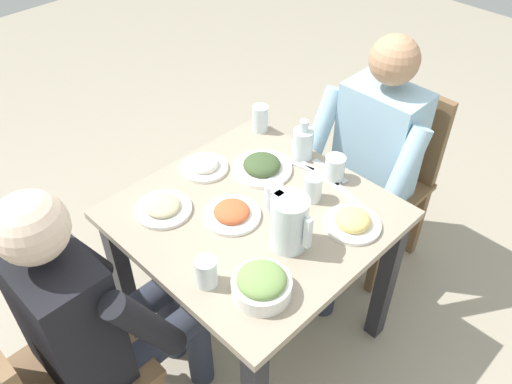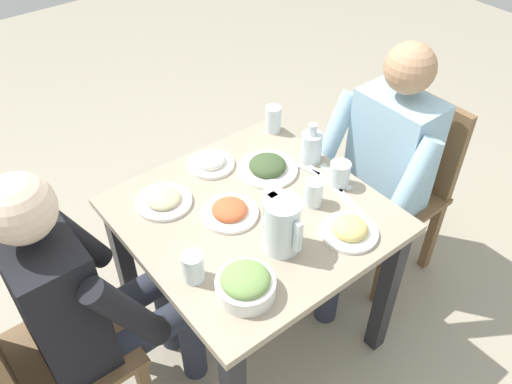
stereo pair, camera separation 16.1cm
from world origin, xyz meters
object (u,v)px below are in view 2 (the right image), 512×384
at_px(plate_rice_curry, 230,211).
at_px(water_glass_by_pitcher, 314,192).
at_px(water_glass_near_right, 273,197).
at_px(water_glass_center, 193,267).
at_px(chair_near, 37,358).
at_px(oil_carafe, 311,148).
at_px(chair_far, 402,179).
at_px(plate_yoghurt, 211,162).
at_px(diner_near, 88,296).
at_px(plate_fries, 349,230).
at_px(water_glass_far_right, 340,174).
at_px(diner_far, 375,171).
at_px(water_glass_far_left, 273,119).
at_px(salad_bowl, 245,284).
at_px(plate_beans, 164,200).
at_px(dining_table, 253,237).
at_px(water_pitcher, 282,225).
at_px(plate_dolmas, 268,167).

height_order(plate_rice_curry, water_glass_by_pitcher, water_glass_by_pitcher).
height_order(water_glass_near_right, water_glass_center, water_glass_near_right).
xyz_separation_m(chair_near, oil_carafe, (-0.00, 1.15, 0.29)).
distance_m(chair_far, oil_carafe, 0.54).
bearing_deg(water_glass_near_right, plate_yoghurt, -174.18).
height_order(chair_near, diner_near, diner_near).
bearing_deg(plate_fries, water_glass_by_pitcher, 177.11).
relative_size(chair_far, water_glass_far_right, 8.74).
distance_m(plate_rice_curry, oil_carafe, 0.43).
relative_size(diner_far, plate_fries, 5.96).
bearing_deg(water_glass_far_left, salad_bowl, -45.20).
bearing_deg(plate_beans, plate_yoghurt, 106.40).
height_order(diner_near, water_glass_far_left, diner_near).
xyz_separation_m(plate_yoghurt, water_glass_by_pitcher, (0.40, 0.16, 0.03)).
bearing_deg(diner_far, chair_near, -95.60).
relative_size(chair_near, water_glass_center, 8.64).
bearing_deg(plate_rice_curry, plate_fries, 38.73).
bearing_deg(dining_table, water_glass_by_pitcher, 63.52).
bearing_deg(water_pitcher, plate_rice_curry, -169.35).
height_order(plate_fries, plate_yoghurt, plate_fries).
distance_m(chair_near, salad_bowl, 0.71).
height_order(diner_near, diner_far, same).
bearing_deg(plate_beans, chair_near, -76.36).
xyz_separation_m(salad_bowl, water_glass_far_right, (-0.18, 0.57, 0.01)).
xyz_separation_m(plate_dolmas, water_glass_center, (0.26, -0.50, 0.03)).
height_order(plate_yoghurt, water_glass_center, water_glass_center).
height_order(salad_bowl, oil_carafe, oil_carafe).
bearing_deg(chair_near, water_glass_by_pitcher, 79.45).
distance_m(plate_beans, water_glass_near_right, 0.38).
xyz_separation_m(diner_near, water_glass_far_left, (-0.25, 0.96, 0.14)).
bearing_deg(plate_dolmas, water_glass_far_left, 135.93).
bearing_deg(oil_carafe, chair_near, -89.79).
bearing_deg(plate_dolmas, chair_far, 72.70).
bearing_deg(plate_beans, plate_rice_curry, 37.72).
bearing_deg(plate_fries, plate_yoghurt, -165.51).
bearing_deg(water_pitcher, diner_near, -115.98).
bearing_deg(plate_beans, plate_dolmas, 78.08).
height_order(chair_near, salad_bowl, chair_near).
bearing_deg(water_glass_by_pitcher, diner_near, -103.21).
height_order(dining_table, water_glass_far_left, water_glass_far_left).
relative_size(plate_beans, water_glass_by_pitcher, 2.00).
bearing_deg(water_glass_far_right, chair_near, -98.46).
xyz_separation_m(plate_yoghurt, water_glass_center, (0.42, -0.35, 0.03)).
bearing_deg(water_glass_far_left, dining_table, -47.67).
relative_size(diner_near, water_pitcher, 6.03).
bearing_deg(water_glass_by_pitcher, water_glass_far_right, 96.34).
bearing_deg(water_pitcher, diner_far, 102.47).
bearing_deg(plate_yoghurt, water_glass_by_pitcher, 21.90).
bearing_deg(water_glass_far_right, plate_fries, -37.13).
bearing_deg(water_glass_far_right, plate_yoghurt, -141.61).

